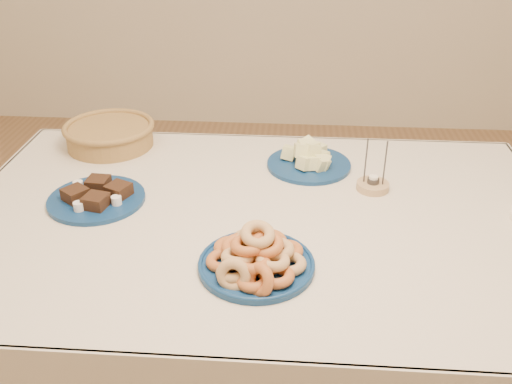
% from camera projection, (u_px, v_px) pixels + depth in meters
% --- Properties ---
extents(dining_table, '(1.71, 1.11, 0.75)m').
position_uv_depth(dining_table, '(257.00, 246.00, 1.65)').
color(dining_table, brown).
rests_on(dining_table, ground).
extents(donut_platter, '(0.36, 0.36, 0.13)m').
position_uv_depth(donut_platter, '(256.00, 258.00, 1.36)').
color(donut_platter, navy).
rests_on(donut_platter, dining_table).
extents(melon_plate, '(0.31, 0.31, 0.10)m').
position_uv_depth(melon_plate, '(310.00, 159.00, 1.85)').
color(melon_plate, navy).
rests_on(melon_plate, dining_table).
extents(brownie_plate, '(0.35, 0.35, 0.05)m').
position_uv_depth(brownie_plate, '(97.00, 197.00, 1.66)').
color(brownie_plate, navy).
rests_on(brownie_plate, dining_table).
extents(wicker_basket, '(0.34, 0.34, 0.08)m').
position_uv_depth(wicker_basket, '(110.00, 134.00, 1.98)').
color(wicker_basket, brown).
rests_on(wicker_basket, dining_table).
extents(candle_holder, '(0.12, 0.12, 0.16)m').
position_uv_depth(candle_holder, '(373.00, 185.00, 1.72)').
color(candle_holder, tan).
rests_on(candle_holder, dining_table).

